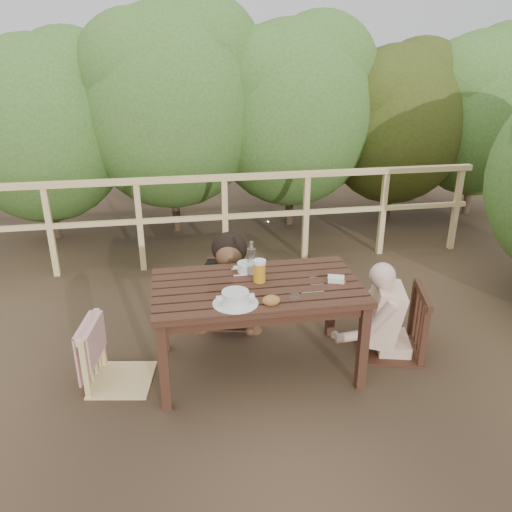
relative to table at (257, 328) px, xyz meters
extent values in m
plane|color=#4C3826|center=(0.00, 0.00, -0.34)|extent=(60.00, 60.00, 0.00)
cube|color=#361E14|center=(0.00, 0.00, 0.00)|extent=(1.48, 0.83, 0.69)
cube|color=#E7C47E|center=(-1.00, 0.00, 0.11)|extent=(0.52, 0.52, 0.91)
cube|color=#361E14|center=(-0.09, 0.76, 0.13)|extent=(0.56, 0.56, 0.95)
cube|color=#361E14|center=(1.09, 0.06, 0.16)|extent=(0.61, 0.61, 1.00)
cube|color=#E7C47E|center=(0.00, 2.00, 0.16)|extent=(5.60, 0.10, 1.01)
cylinder|color=silver|center=(-0.19, -0.25, 0.39)|extent=(0.30, 0.30, 0.10)
cylinder|color=white|center=(-0.04, 0.24, 0.38)|extent=(0.25, 0.25, 0.08)
ellipsoid|color=#A5642F|center=(0.04, -0.29, 0.38)|extent=(0.12, 0.09, 0.07)
cylinder|color=orange|center=(0.02, 0.05, 0.43)|extent=(0.09, 0.09, 0.18)
cylinder|color=silver|center=(-0.01, 0.18, 0.48)|extent=(0.07, 0.07, 0.27)
cylinder|color=silver|center=(0.20, -0.28, 0.38)|extent=(0.06, 0.06, 0.07)
cube|color=white|center=(0.57, -0.05, 0.37)|extent=(0.14, 0.12, 0.05)
camera|label=1|loc=(-0.58, -3.26, 1.97)|focal=36.26mm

